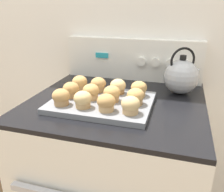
# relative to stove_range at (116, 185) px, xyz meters

# --- Properties ---
(wall_back) EXTENTS (8.00, 0.05, 2.40)m
(wall_back) POSITION_rel_stove_range_xyz_m (0.00, 0.37, 0.73)
(wall_back) COLOR white
(wall_back) RESTS_ON ground_plane
(stove_range) EXTENTS (0.73, 0.71, 0.94)m
(stove_range) POSITION_rel_stove_range_xyz_m (0.00, 0.00, 0.00)
(stove_range) COLOR white
(stove_range) RESTS_ON ground_plane
(control_panel) EXTENTS (0.72, 0.07, 0.22)m
(control_panel) POSITION_rel_stove_range_xyz_m (0.00, 0.31, 0.58)
(control_panel) COLOR white
(control_panel) RESTS_ON stove_range
(muffin_pan) EXTENTS (0.40, 0.31, 0.02)m
(muffin_pan) POSITION_rel_stove_range_xyz_m (-0.04, -0.07, 0.48)
(muffin_pan) COLOR slate
(muffin_pan) RESTS_ON stove_range
(muffin_r0_c0) EXTENTS (0.07, 0.07, 0.06)m
(muffin_r0_c0) POSITION_rel_stove_range_xyz_m (-0.18, -0.16, 0.52)
(muffin_r0_c0) COLOR #A37A4C
(muffin_r0_c0) RESTS_ON muffin_pan
(muffin_r0_c1) EXTENTS (0.07, 0.07, 0.06)m
(muffin_r0_c1) POSITION_rel_stove_range_xyz_m (-0.09, -0.16, 0.52)
(muffin_r0_c1) COLOR tan
(muffin_r0_c1) RESTS_ON muffin_pan
(muffin_r0_c2) EXTENTS (0.07, 0.07, 0.06)m
(muffin_r0_c2) POSITION_rel_stove_range_xyz_m (0.01, -0.17, 0.52)
(muffin_r0_c2) COLOR tan
(muffin_r0_c2) RESTS_ON muffin_pan
(muffin_r0_c3) EXTENTS (0.07, 0.07, 0.06)m
(muffin_r0_c3) POSITION_rel_stove_range_xyz_m (0.09, -0.16, 0.52)
(muffin_r0_c3) COLOR tan
(muffin_r0_c3) RESTS_ON muffin_pan
(muffin_r1_c0) EXTENTS (0.07, 0.07, 0.06)m
(muffin_r1_c0) POSITION_rel_stove_range_xyz_m (-0.18, -0.08, 0.52)
(muffin_r1_c0) COLOR #A37A4C
(muffin_r1_c0) RESTS_ON muffin_pan
(muffin_r1_c1) EXTENTS (0.07, 0.07, 0.06)m
(muffin_r1_c1) POSITION_rel_stove_range_xyz_m (-0.09, -0.08, 0.52)
(muffin_r1_c1) COLOR tan
(muffin_r1_c1) RESTS_ON muffin_pan
(muffin_r1_c2) EXTENTS (0.07, 0.07, 0.06)m
(muffin_r1_c2) POSITION_rel_stove_range_xyz_m (0.00, -0.07, 0.52)
(muffin_r1_c2) COLOR #A37A4C
(muffin_r1_c2) RESTS_ON muffin_pan
(muffin_r1_c3) EXTENTS (0.07, 0.07, 0.06)m
(muffin_r1_c3) POSITION_rel_stove_range_xyz_m (0.10, -0.08, 0.52)
(muffin_r1_c3) COLOR #A37A4C
(muffin_r1_c3) RESTS_ON muffin_pan
(muffin_r2_c0) EXTENTS (0.07, 0.07, 0.06)m
(muffin_r2_c0) POSITION_rel_stove_range_xyz_m (-0.18, 0.02, 0.52)
(muffin_r2_c0) COLOR #A37A4C
(muffin_r2_c0) RESTS_ON muffin_pan
(muffin_r2_c1) EXTENTS (0.07, 0.07, 0.06)m
(muffin_r2_c1) POSITION_rel_stove_range_xyz_m (-0.09, 0.02, 0.52)
(muffin_r2_c1) COLOR #A37A4C
(muffin_r2_c1) RESTS_ON muffin_pan
(muffin_r2_c2) EXTENTS (0.07, 0.07, 0.06)m
(muffin_r2_c2) POSITION_rel_stove_range_xyz_m (0.00, 0.02, 0.52)
(muffin_r2_c2) COLOR olive
(muffin_r2_c2) RESTS_ON muffin_pan
(muffin_r2_c3) EXTENTS (0.07, 0.07, 0.06)m
(muffin_r2_c3) POSITION_rel_stove_range_xyz_m (0.09, 0.01, 0.52)
(muffin_r2_c3) COLOR tan
(muffin_r2_c3) RESTS_ON muffin_pan
(tea_kettle) EXTENTS (0.18, 0.16, 0.21)m
(tea_kettle) POSITION_rel_stove_range_xyz_m (0.26, 0.16, 0.55)
(tea_kettle) COLOR #ADAFB5
(tea_kettle) RESTS_ON stove_range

